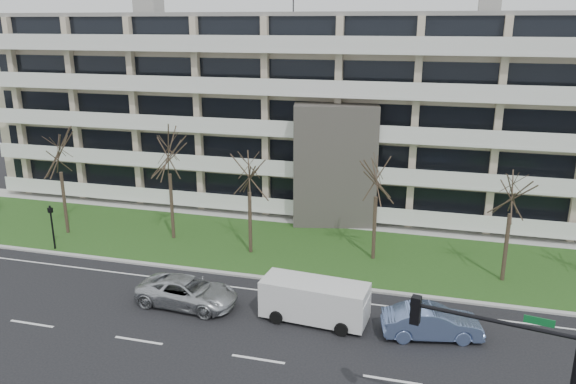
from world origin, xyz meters
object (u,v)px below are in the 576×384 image
(silver_pickup, at_px, (187,292))
(traffic_signal, at_px, (512,374))
(blue_sedan, at_px, (432,322))
(white_van, at_px, (316,298))
(pedestrian_signal, at_px, (52,222))

(silver_pickup, bearing_deg, traffic_signal, -114.85)
(silver_pickup, xyz_separation_m, blue_sedan, (12.70, 0.09, 0.03))
(silver_pickup, xyz_separation_m, white_van, (6.98, 0.19, 0.50))
(white_van, xyz_separation_m, pedestrian_signal, (-18.85, 4.58, 0.71))
(white_van, height_order, traffic_signal, traffic_signal)
(blue_sedan, relative_size, pedestrian_signal, 1.54)
(silver_pickup, height_order, blue_sedan, blue_sedan)
(traffic_signal, distance_m, pedestrian_signal, 30.03)
(silver_pickup, bearing_deg, white_van, -84.73)
(silver_pickup, height_order, pedestrian_signal, pedestrian_signal)
(silver_pickup, xyz_separation_m, traffic_signal, (15.12, -8.24, 3.17))
(white_van, bearing_deg, silver_pickup, -173.52)
(blue_sedan, xyz_separation_m, pedestrian_signal, (-24.57, 4.68, 1.18))
(silver_pickup, relative_size, white_van, 0.98)
(white_van, bearing_deg, traffic_signal, -41.04)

